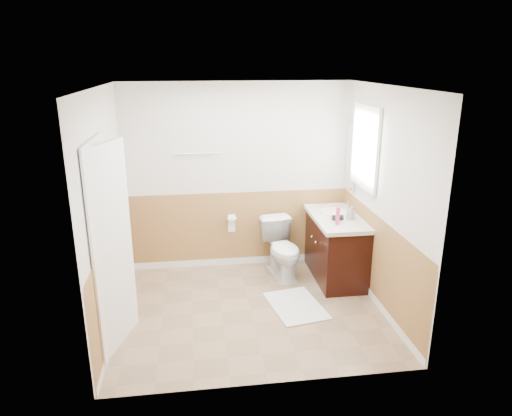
{
  "coord_description": "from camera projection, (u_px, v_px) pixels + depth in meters",
  "views": [
    {
      "loc": [
        -0.59,
        -4.75,
        2.76
      ],
      "look_at": [
        0.1,
        0.25,
        1.15
      ],
      "focal_mm": 32.83,
      "sensor_mm": 36.0,
      "label": 1
    }
  ],
  "objects": [
    {
      "name": "tp_roll",
      "position": [
        232.0,
        219.0,
        6.33
      ],
      "size": [
        0.1,
        0.11,
        0.11
      ],
      "primitive_type": "cylinder",
      "rotation": [
        0.0,
        1.57,
        0.0
      ],
      "color": "white",
      "rests_on": "tp_holder_bar"
    },
    {
      "name": "wall_left",
      "position": [
        106.0,
        212.0,
        4.82
      ],
      "size": [
        0.0,
        3.0,
        3.0
      ],
      "primitive_type": "plane",
      "rotation": [
        1.57,
        0.0,
        1.57
      ],
      "color": "silver",
      "rests_on": "floor"
    },
    {
      "name": "towel_bar",
      "position": [
        195.0,
        154.0,
        6.02
      ],
      "size": [
        0.62,
        0.02,
        0.02
      ],
      "primitive_type": "cylinder",
      "rotation": [
        0.0,
        1.57,
        0.0
      ],
      "color": "silver",
      "rests_on": "wall_back"
    },
    {
      "name": "wall_front",
      "position": [
        270.0,
        254.0,
        3.79
      ],
      "size": [
        3.0,
        0.0,
        3.0
      ],
      "primitive_type": "plane",
      "rotation": [
        -1.57,
        0.0,
        0.0
      ],
      "color": "silver",
      "rests_on": "floor"
    },
    {
      "name": "window_frame",
      "position": [
        365.0,
        147.0,
        5.61
      ],
      "size": [
        0.04,
        0.8,
        1.0
      ],
      "primitive_type": "cube",
      "color": "white",
      "rests_on": "wall_right"
    },
    {
      "name": "tp_sheet",
      "position": [
        232.0,
        226.0,
        6.36
      ],
      "size": [
        0.1,
        0.01,
        0.16
      ],
      "primitive_type": "cube",
      "color": "white",
      "rests_on": "tp_roll"
    },
    {
      "name": "wainscot_left",
      "position": [
        114.0,
        278.0,
        5.05
      ],
      "size": [
        0.0,
        2.6,
        2.6
      ],
      "primitive_type": "plane",
      "rotation": [
        1.57,
        0.0,
        1.57
      ],
      "color": "#9F6C3F",
      "rests_on": "floor"
    },
    {
      "name": "toilet",
      "position": [
        283.0,
        249.0,
        6.15
      ],
      "size": [
        0.54,
        0.8,
        0.75
      ],
      "primitive_type": "imported",
      "rotation": [
        0.0,
        0.0,
        0.18
      ],
      "color": "white",
      "rests_on": "floor"
    },
    {
      "name": "mirror_panel",
      "position": [
        351.0,
        155.0,
        6.15
      ],
      "size": [
        0.02,
        0.35,
        0.9
      ],
      "primitive_type": "cube",
      "color": "silver",
      "rests_on": "wall_right"
    },
    {
      "name": "window_glass",
      "position": [
        366.0,
        147.0,
        5.61
      ],
      "size": [
        0.01,
        0.7,
        0.9
      ],
      "primitive_type": "cube",
      "color": "white",
      "rests_on": "wall_right"
    },
    {
      "name": "countertop",
      "position": [
        337.0,
        218.0,
        5.96
      ],
      "size": [
        0.6,
        1.15,
        0.05
      ],
      "primitive_type": "cube",
      "color": "silver",
      "rests_on": "vanity_cabinet"
    },
    {
      "name": "faucet",
      "position": [
        348.0,
        207.0,
        6.1
      ],
      "size": [
        0.02,
        0.02,
        0.14
      ],
      "primitive_type": "cylinder",
      "color": "silver",
      "rests_on": "countertop"
    },
    {
      "name": "ceiling",
      "position": [
        249.0,
        86.0,
        4.64
      ],
      "size": [
        3.0,
        3.0,
        0.0
      ],
      "primitive_type": "plane",
      "rotation": [
        3.14,
        0.0,
        0.0
      ],
      "color": "white",
      "rests_on": "floor"
    },
    {
      "name": "floor",
      "position": [
        250.0,
        310.0,
        5.39
      ],
      "size": [
        3.0,
        3.0,
        0.0
      ],
      "primitive_type": "plane",
      "color": "#8C7051",
      "rests_on": "ground"
    },
    {
      "name": "wainscot_front",
      "position": [
        269.0,
        334.0,
        4.03
      ],
      "size": [
        3.0,
        0.0,
        3.0
      ],
      "primitive_type": "plane",
      "rotation": [
        -1.57,
        0.0,
        0.0
      ],
      "color": "#9F6C3F",
      "rests_on": "floor"
    },
    {
      "name": "soap_dispenser",
      "position": [
        351.0,
        213.0,
        5.8
      ],
      "size": [
        0.1,
        0.1,
        0.17
      ],
      "primitive_type": "imported",
      "rotation": [
        0.0,
        0.0,
        0.39
      ],
      "color": "#959EA8",
      "rests_on": "countertop"
    },
    {
      "name": "sink_basin",
      "position": [
        334.0,
        212.0,
        6.09
      ],
      "size": [
        0.36,
        0.36,
        0.02
      ],
      "primitive_type": "cylinder",
      "color": "white",
      "rests_on": "countertop"
    },
    {
      "name": "hair_dryer_body",
      "position": [
        338.0,
        218.0,
        5.8
      ],
      "size": [
        0.14,
        0.07,
        0.07
      ],
      "primitive_type": "cylinder",
      "rotation": [
        0.0,
        1.57,
        0.0
      ],
      "color": "black",
      "rests_on": "countertop"
    },
    {
      "name": "lotion_bottle",
      "position": [
        338.0,
        216.0,
        5.62
      ],
      "size": [
        0.05,
        0.05,
        0.22
      ],
      "primitive_type": "cylinder",
      "color": "#E13A79",
      "rests_on": "countertop"
    },
    {
      "name": "vanity_knob_left",
      "position": [
        316.0,
        242.0,
        5.91
      ],
      "size": [
        0.03,
        0.03,
        0.03
      ],
      "primitive_type": "sphere",
      "color": "silver",
      "rests_on": "vanity_cabinet"
    },
    {
      "name": "vanity_knob_right",
      "position": [
        312.0,
        237.0,
        6.1
      ],
      "size": [
        0.03,
        0.03,
        0.03
      ],
      "primitive_type": "sphere",
      "color": "silver",
      "rests_on": "vanity_cabinet"
    },
    {
      "name": "door_knob",
      "position": [
        123.0,
        243.0,
        4.82
      ],
      "size": [
        0.06,
        0.06,
        0.06
      ],
      "primitive_type": "sphere",
      "color": "silver",
      "rests_on": "door"
    },
    {
      "name": "wainscot_back",
      "position": [
        239.0,
        231.0,
        6.46
      ],
      "size": [
        3.0,
        0.0,
        3.0
      ],
      "primitive_type": "plane",
      "rotation": [
        1.57,
        0.0,
        0.0
      ],
      "color": "#9F6C3F",
      "rests_on": "floor"
    },
    {
      "name": "door",
      "position": [
        111.0,
        249.0,
        4.48
      ],
      "size": [
        0.29,
        0.78,
        2.04
      ],
      "primitive_type": "cube",
      "rotation": [
        0.0,
        0.0,
        -0.31
      ],
      "color": "white",
      "rests_on": "wall_left"
    },
    {
      "name": "wainscot_right",
      "position": [
        377.0,
        263.0,
        5.44
      ],
      "size": [
        0.0,
        2.6,
        2.6
      ],
      "primitive_type": "plane",
      "rotation": [
        1.57,
        0.0,
        -1.57
      ],
      "color": "#9F6C3F",
      "rests_on": "floor"
    },
    {
      "name": "bath_mat",
      "position": [
        296.0,
        306.0,
        5.46
      ],
      "size": [
        0.68,
        0.88,
        0.02
      ],
      "primitive_type": "cube",
      "rotation": [
        0.0,
        0.0,
        0.18
      ],
      "color": "silver",
      "rests_on": "floor"
    },
    {
      "name": "wall_right",
      "position": [
        383.0,
        201.0,
        5.21
      ],
      "size": [
        0.0,
        3.0,
        3.0
      ],
      "primitive_type": "plane",
      "rotation": [
        1.57,
        0.0,
        -1.57
      ],
      "color": "silver",
      "rests_on": "floor"
    },
    {
      "name": "hair_dryer_handle",
      "position": [
        335.0,
        220.0,
        5.81
      ],
      "size": [
        0.03,
        0.03,
        0.07
      ],
      "primitive_type": "cylinder",
      "color": "black",
      "rests_on": "countertop"
    },
    {
      "name": "wall_back",
      "position": [
        238.0,
        178.0,
        6.24
      ],
      "size": [
        3.0,
        0.0,
        3.0
      ],
      "primitive_type": "plane",
      "rotation": [
        1.57,
        0.0,
        0.0
      ],
      "color": "silver",
      "rests_on": "floor"
    },
    {
      "name": "vanity_cabinet",
      "position": [
        336.0,
        249.0,
        6.09
      ],
      "size": [
        0.55,
        1.1,
        0.8
      ],
      "primitive_type": "cube",
      "color": "black",
      "rests_on": "floor"
    },
    {
      "name": "door_frame",
      "position": [
        103.0,
        249.0,
        4.47
      ],
      "size": [
        0.02,
        0.92,
        2.1
      ],
      "primitive_type": "cube",
      "color": "white",
      "rests_on": "wall_left"
    },
    {
      "name": "tp_holder_bar",
      "position": [
        232.0,
        219.0,
        6.33
      ],
      "size": [
        0.14,
        0.02,
        0.02
      ],
      "primitive_type": "cylinder",
      "rotation": [
        0.0,
        1.57,
        0.0
      ],
      "color": "silver",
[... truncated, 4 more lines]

